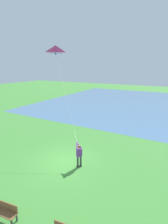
% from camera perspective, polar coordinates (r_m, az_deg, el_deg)
% --- Properties ---
extents(ground_plane, '(120.00, 120.00, 0.00)m').
position_cam_1_polar(ground_plane, '(13.62, -6.15, -16.55)').
color(ground_plane, '#3D7F33').
extents(lake_water, '(36.00, 44.00, 0.01)m').
position_cam_1_polar(lake_water, '(35.53, 23.79, 2.38)').
color(lake_water, '#476B8E').
rests_on(lake_water, ground).
extents(person_kite_flyer, '(0.56, 0.61, 1.83)m').
position_cam_1_polar(person_kite_flyer, '(12.39, -1.72, -14.30)').
color(person_kite_flyer, '#232328').
rests_on(person_kite_flyer, ground).
extents(flying_kite, '(3.69, 4.73, 7.23)m').
position_cam_1_polar(flying_kite, '(15.96, -9.78, 20.09)').
color(flying_kite, '#E02D9E').
extents(park_bench_near_walkway, '(0.65, 1.55, 0.88)m').
position_cam_1_polar(park_bench_near_walkway, '(10.03, -26.11, -28.17)').
color(park_bench_near_walkway, brown).
rests_on(park_bench_near_walkway, ground).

